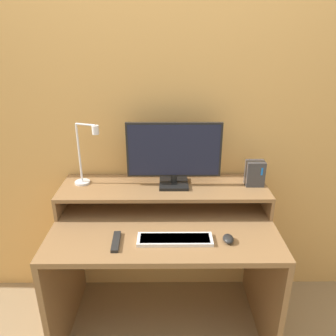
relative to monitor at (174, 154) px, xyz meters
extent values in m
cube|color=#E5AD60|center=(-0.06, 0.19, 0.16)|extent=(6.00, 0.05, 2.50)
cube|color=olive|center=(-0.06, -0.20, -0.35)|extent=(1.23, 0.71, 0.03)
cube|color=olive|center=(-0.66, -0.20, -0.73)|extent=(0.03, 0.71, 0.72)
cube|color=olive|center=(0.54, -0.20, -0.73)|extent=(0.03, 0.71, 0.72)
cube|color=olive|center=(-0.67, -0.02, -0.28)|extent=(0.02, 0.35, 0.12)
cube|color=olive|center=(0.55, -0.02, -0.28)|extent=(0.02, 0.35, 0.12)
cube|color=olive|center=(-0.06, -0.02, -0.21)|extent=(1.23, 0.35, 0.02)
cube|color=black|center=(0.00, 0.00, -0.19)|extent=(0.17, 0.18, 0.02)
cylinder|color=black|center=(0.00, 0.00, -0.16)|extent=(0.04, 0.04, 0.05)
cube|color=black|center=(0.00, 0.00, 0.02)|extent=(0.55, 0.02, 0.33)
cube|color=#191E38|center=(0.00, -0.01, 0.02)|extent=(0.53, 0.01, 0.30)
cylinder|color=silver|center=(-0.56, 0.03, -0.19)|extent=(0.09, 0.09, 0.01)
cylinder|color=silver|center=(-0.56, 0.03, -0.01)|extent=(0.01, 0.01, 0.36)
cylinder|color=silver|center=(-0.50, 0.01, 0.17)|extent=(0.12, 0.05, 0.01)
cylinder|color=silver|center=(-0.44, -0.01, 0.15)|extent=(0.04, 0.04, 0.05)
cube|color=#3D3D42|center=(0.48, -0.01, -0.12)|extent=(0.11, 0.07, 0.15)
cube|color=#1972F2|center=(0.51, -0.04, -0.10)|extent=(0.01, 0.00, 0.05)
cube|color=white|center=(0.00, -0.38, -0.33)|extent=(0.39, 0.11, 0.02)
cube|color=silver|center=(0.00, -0.38, -0.32)|extent=(0.36, 0.09, 0.01)
ellipsoid|color=black|center=(0.27, -0.39, -0.32)|extent=(0.06, 0.08, 0.03)
cube|color=black|center=(-0.30, -0.39, -0.33)|extent=(0.04, 0.17, 0.02)
camera|label=1|loc=(-0.05, -1.78, 0.65)|focal=35.00mm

